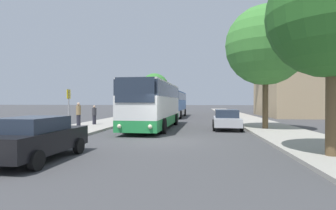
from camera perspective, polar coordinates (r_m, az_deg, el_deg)
The scene contains 15 objects.
ground_plane at distance 13.94m, azimuth -0.11°, elevation -7.77°, with size 300.00×300.00×0.00m, color #424244.
sidewalk_left at distance 16.31m, azimuth -25.50°, elevation -6.34°, with size 4.00×120.00×0.15m, color #A39E93.
sidewalk_right at distance 14.83m, azimuth 28.07°, elevation -7.05°, with size 4.00×120.00×0.15m, color #A39E93.
building_right_background at distance 43.28m, azimuth 31.86°, elevation 9.36°, with size 17.97×13.11×17.29m.
bus_front at distance 20.23m, azimuth -3.04°, elevation 0.14°, with size 3.12×11.14×3.48m.
bus_middle at distance 35.18m, azimuth 1.24°, elevation 0.28°, with size 2.96×11.44×3.36m.
parked_car_left_curb at distance 10.34m, azimuth -27.00°, elevation -6.36°, with size 2.20×4.24×1.53m.
parked_car_right_near at distance 20.14m, azimuth 12.62°, elevation -3.00°, with size 2.23×4.73×1.46m.
bus_stop_sign at distance 18.26m, azimuth -20.81°, elevation 0.02°, with size 0.08×0.45×2.76m.
pedestrian_waiting_near at distance 21.70m, azimuth -18.90°, elevation -1.88°, with size 0.36×0.36×1.85m.
pedestrian_waiting_far at distance 22.91m, azimuth -15.75°, elevation -2.08°, with size 0.36×0.36×1.60m.
tree_left_near at distance 49.87m, azimuth -3.54°, elevation 3.67°, with size 4.47×4.47×6.73m.
tree_left_far at distance 45.81m, azimuth -2.95°, elevation 3.81°, with size 4.94×4.94×6.86m.
tree_right_near at distance 11.33m, azimuth 32.18°, elevation 16.43°, with size 4.52×4.52×7.27m.
tree_right_mid at distance 20.34m, azimuth 20.48°, elevation 12.04°, with size 5.67×5.67×8.76m.
Camera 1 is at (1.64, -13.69, 2.06)m, focal length 28.00 mm.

